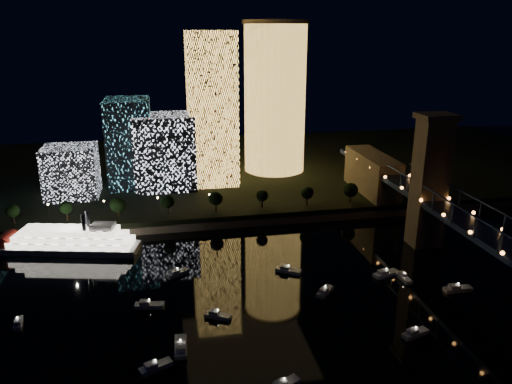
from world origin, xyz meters
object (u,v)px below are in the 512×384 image
Objects in this scene: tower_rectangular at (212,109)px; truss_bridge at (509,257)px; tower_cylindrical at (275,98)px; riverboat at (65,241)px.

tower_rectangular is 147.09m from truss_bridge.
tower_cylindrical is at bearing 25.76° from tower_rectangular.
tower_cylindrical is 0.29× the size of truss_bridge.
tower_rectangular is at bearing -154.24° from tower_cylindrical.
tower_cylindrical is at bearing 104.25° from truss_bridge.
riverboat is at bearing 153.80° from truss_bridge.
tower_cylindrical is 38.81m from tower_rectangular.
tower_cylindrical is 1.07× the size of tower_rectangular.
tower_cylindrical is 1.45× the size of riverboat.
riverboat is (-132.98, 65.44, -12.19)m from truss_bridge.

